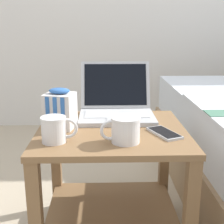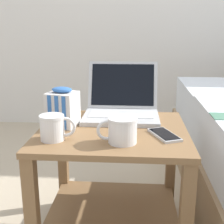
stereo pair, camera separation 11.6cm
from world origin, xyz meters
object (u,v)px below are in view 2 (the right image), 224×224
(laptop, at_px, (121,106))
(cell_phone, at_px, (164,135))
(snack_bag, at_px, (63,108))
(mug_front_right, at_px, (122,129))
(mug_front_left, at_px, (53,126))

(laptop, bearing_deg, cell_phone, -56.28)
(laptop, distance_m, snack_bag, 0.28)
(laptop, height_order, mug_front_right, laptop)
(laptop, distance_m, cell_phone, 0.31)
(cell_phone, bearing_deg, laptop, 123.72)
(snack_bag, relative_size, cell_phone, 0.97)
(laptop, bearing_deg, snack_bag, -144.80)
(mug_front_left, distance_m, snack_bag, 0.16)
(laptop, xyz_separation_m, cell_phone, (0.17, -0.25, -0.04))
(laptop, height_order, snack_bag, laptop)
(mug_front_right, bearing_deg, laptop, 92.70)
(mug_front_right, distance_m, cell_phone, 0.18)
(mug_front_left, distance_m, mug_front_right, 0.24)
(mug_front_left, xyz_separation_m, cell_phone, (0.39, 0.07, -0.05))
(snack_bag, distance_m, cell_phone, 0.41)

